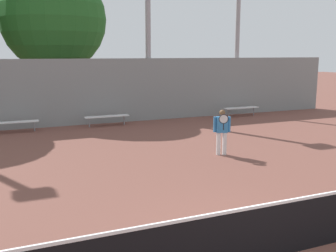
{
  "coord_description": "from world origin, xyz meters",
  "views": [
    {
      "loc": [
        -3.76,
        -4.86,
        3.35
      ],
      "look_at": [
        1.42,
        7.35,
        0.87
      ],
      "focal_mm": 42.0,
      "sensor_mm": 36.0,
      "label": 1
    }
  ],
  "objects_px": {
    "bench_adjacent_court": "(15,123)",
    "tree_dark_dense": "(54,19)",
    "light_pole_center_back": "(148,21)",
    "tennis_net": "(264,232)",
    "light_pole_far_right": "(238,8)",
    "bench_courtside_near": "(107,117)",
    "tennis_player": "(222,130)",
    "bench_courtside_far": "(241,108)"
  },
  "relations": [
    {
      "from": "bench_adjacent_court",
      "to": "light_pole_center_back",
      "type": "relative_size",
      "value": 0.22
    },
    {
      "from": "bench_courtside_far",
      "to": "tennis_player",
      "type": "bearing_deg",
      "value": -127.83
    },
    {
      "from": "bench_courtside_near",
      "to": "tennis_player",
      "type": "bearing_deg",
      "value": -71.9
    },
    {
      "from": "tennis_player",
      "to": "light_pole_center_back",
      "type": "xyz_separation_m",
      "value": [
        0.29,
        7.77,
        4.05
      ]
    },
    {
      "from": "bench_courtside_near",
      "to": "bench_courtside_far",
      "type": "relative_size",
      "value": 1.05
    },
    {
      "from": "tennis_net",
      "to": "bench_adjacent_court",
      "type": "xyz_separation_m",
      "value": [
        -3.32,
        12.83,
        -0.07
      ]
    },
    {
      "from": "tennis_net",
      "to": "light_pole_far_right",
      "type": "height_order",
      "value": "light_pole_far_right"
    },
    {
      "from": "bench_adjacent_court",
      "to": "light_pole_far_right",
      "type": "bearing_deg",
      "value": 5.07
    },
    {
      "from": "bench_courtside_near",
      "to": "light_pole_center_back",
      "type": "bearing_deg",
      "value": 23.61
    },
    {
      "from": "bench_courtside_far",
      "to": "tennis_net",
      "type": "bearing_deg",
      "value": -122.06
    },
    {
      "from": "tennis_player",
      "to": "tree_dark_dense",
      "type": "relative_size",
      "value": 0.19
    },
    {
      "from": "tennis_net",
      "to": "bench_courtside_near",
      "type": "bearing_deg",
      "value": 87.07
    },
    {
      "from": "light_pole_far_right",
      "to": "light_pole_center_back",
      "type": "distance_m",
      "value": 5.24
    },
    {
      "from": "tree_dark_dense",
      "to": "bench_adjacent_court",
      "type": "bearing_deg",
      "value": -116.09
    },
    {
      "from": "bench_courtside_near",
      "to": "bench_courtside_far",
      "type": "xyz_separation_m",
      "value": [
        7.38,
        -0.0,
        -0.0
      ]
    },
    {
      "from": "bench_adjacent_court",
      "to": "tree_dark_dense",
      "type": "xyz_separation_m",
      "value": [
        2.43,
        4.96,
        4.71
      ]
    },
    {
      "from": "tennis_player",
      "to": "light_pole_far_right",
      "type": "bearing_deg",
      "value": 75.24
    },
    {
      "from": "tennis_player",
      "to": "light_pole_far_right",
      "type": "distance_m",
      "value": 10.65
    },
    {
      "from": "bench_courtside_far",
      "to": "light_pole_far_right",
      "type": "relative_size",
      "value": 0.2
    },
    {
      "from": "light_pole_center_back",
      "to": "tennis_player",
      "type": "bearing_deg",
      "value": -92.11
    },
    {
      "from": "tennis_net",
      "to": "bench_courtside_far",
      "type": "height_order",
      "value": "tennis_net"
    },
    {
      "from": "bench_courtside_far",
      "to": "light_pole_far_right",
      "type": "height_order",
      "value": "light_pole_far_right"
    },
    {
      "from": "light_pole_far_right",
      "to": "tree_dark_dense",
      "type": "bearing_deg",
      "value": 156.87
    },
    {
      "from": "bench_courtside_near",
      "to": "light_pole_far_right",
      "type": "relative_size",
      "value": 0.21
    },
    {
      "from": "tennis_player",
      "to": "light_pole_far_right",
      "type": "relative_size",
      "value": 0.16
    },
    {
      "from": "tennis_net",
      "to": "tree_dark_dense",
      "type": "relative_size",
      "value": 1.3
    },
    {
      "from": "tennis_net",
      "to": "bench_adjacent_court",
      "type": "distance_m",
      "value": 13.25
    },
    {
      "from": "tennis_net",
      "to": "tennis_player",
      "type": "bearing_deg",
      "value": 65.15
    },
    {
      "from": "tennis_player",
      "to": "bench_adjacent_court",
      "type": "distance_m",
      "value": 9.1
    },
    {
      "from": "tennis_net",
      "to": "light_pole_far_right",
      "type": "relative_size",
      "value": 1.07
    },
    {
      "from": "light_pole_center_back",
      "to": "tree_dark_dense",
      "type": "distance_m",
      "value": 5.59
    },
    {
      "from": "tennis_net",
      "to": "light_pole_center_back",
      "type": "xyz_separation_m",
      "value": [
        3.13,
        13.91,
        4.41
      ]
    },
    {
      "from": "bench_courtside_near",
      "to": "tree_dark_dense",
      "type": "bearing_deg",
      "value": 107.34
    },
    {
      "from": "tennis_player",
      "to": "tree_dark_dense",
      "type": "distance_m",
      "value": 12.95
    },
    {
      "from": "light_pole_far_right",
      "to": "bench_adjacent_court",
      "type": "bearing_deg",
      "value": -174.93
    },
    {
      "from": "light_pole_far_right",
      "to": "bench_courtside_far",
      "type": "bearing_deg",
      "value": -104.46
    },
    {
      "from": "light_pole_far_right",
      "to": "light_pole_center_back",
      "type": "height_order",
      "value": "light_pole_far_right"
    },
    {
      "from": "light_pole_center_back",
      "to": "tree_dark_dense",
      "type": "height_order",
      "value": "light_pole_center_back"
    },
    {
      "from": "tennis_player",
      "to": "tree_dark_dense",
      "type": "height_order",
      "value": "tree_dark_dense"
    },
    {
      "from": "bench_adjacent_court",
      "to": "tree_dark_dense",
      "type": "bearing_deg",
      "value": 63.91
    },
    {
      "from": "light_pole_far_right",
      "to": "tree_dark_dense",
      "type": "relative_size",
      "value": 1.21
    },
    {
      "from": "bench_adjacent_court",
      "to": "light_pole_center_back",
      "type": "bearing_deg",
      "value": 9.52
    }
  ]
}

